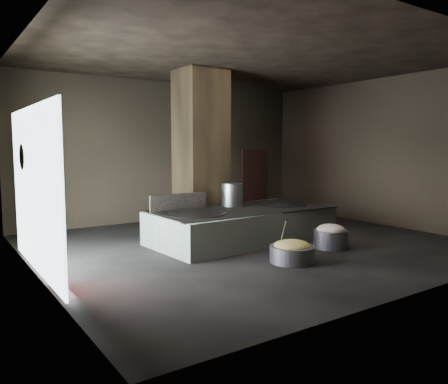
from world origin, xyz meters
TOP-DOWN VIEW (x-y plane):
  - floor at (0.00, 0.00)m, footprint 10.00×9.00m
  - ceiling at (0.00, 0.00)m, footprint 10.00×9.00m
  - back_wall at (0.00, 4.55)m, footprint 10.00×0.10m
  - front_wall at (0.00, -4.55)m, footprint 10.00×0.10m
  - left_wall at (-5.05, 0.00)m, footprint 0.10×9.00m
  - right_wall at (5.05, 0.00)m, footprint 0.10×9.00m
  - pillar at (-0.30, 1.90)m, footprint 1.20×1.20m
  - hearth_platform at (0.06, 0.42)m, footprint 4.83×2.53m
  - platform_cap at (0.06, 0.42)m, footprint 4.59×2.21m
  - wok_left at (-1.39, 0.37)m, footprint 1.48×1.48m
  - wok_left_rim at (-1.39, 0.37)m, footprint 1.51×1.51m
  - wok_right at (1.41, 0.47)m, footprint 1.38×1.38m
  - wok_right_rim at (1.41, 0.47)m, footprint 1.41×1.41m
  - stock_pot at (0.11, 0.97)m, footprint 0.57×0.57m
  - splash_guard at (-1.39, 1.17)m, footprint 1.63×0.16m
  - cook at (0.66, 2.21)m, footprint 0.72×0.63m
  - veg_basin at (-0.37, -1.89)m, footprint 1.03×1.03m
  - veg_fill at (-0.37, -1.89)m, footprint 0.77×0.77m
  - ladle at (-0.52, -1.74)m, footprint 0.15×0.36m
  - meat_basin at (1.28, -1.46)m, footprint 0.88×0.88m
  - meat_fill at (1.28, -1.46)m, footprint 0.66×0.66m
  - doorway_near at (1.20, 4.45)m, footprint 1.18×0.08m
  - doorway_near_glow at (1.35, 4.41)m, footprint 0.89×0.04m
  - doorway_far at (3.60, 4.45)m, footprint 1.18×0.08m
  - doorway_far_glow at (3.82, 4.50)m, footprint 0.82×0.04m
  - left_opening at (-4.95, 0.20)m, footprint 0.04×4.20m
  - pavilion_sliver at (-4.88, -1.10)m, footprint 0.05×0.90m
  - tree_silhouette at (-4.85, 1.30)m, footprint 0.28×1.10m

SIDE VIEW (x-z plane):
  - floor at x=0.00m, z-range -0.10..0.00m
  - veg_basin at x=-0.37m, z-range 0.00..0.35m
  - meat_basin at x=1.28m, z-range 0.00..0.44m
  - veg_fill at x=-0.37m, z-range 0.23..0.47m
  - hearth_platform at x=0.06m, z-range 0.00..0.82m
  - meat_fill at x=1.28m, z-range 0.32..0.58m
  - ladle at x=-0.52m, z-range 0.22..0.88m
  - wok_left at x=-1.39m, z-range 0.55..0.95m
  - wok_right at x=1.41m, z-range 0.56..0.94m
  - platform_cap at x=0.06m, z-range 0.80..0.83m
  - wok_left_rim at x=-1.39m, z-range 0.79..0.85m
  - wok_right_rim at x=1.41m, z-range 0.79..0.85m
  - cook at x=0.66m, z-range 0.00..1.66m
  - pavilion_sliver at x=-4.88m, z-range 0.00..1.70m
  - splash_guard at x=-1.39m, z-range 0.83..1.23m
  - doorway_near_glow at x=1.35m, z-range 0.00..2.10m
  - doorway_far_glow at x=3.82m, z-range 0.08..2.02m
  - doorway_near at x=1.20m, z-range -0.09..2.29m
  - doorway_far at x=3.60m, z-range -0.09..2.29m
  - stock_pot at x=0.11m, z-range 0.82..1.44m
  - left_opening at x=-4.95m, z-range 0.05..3.15m
  - tree_silhouette at x=-4.85m, z-range 1.65..2.75m
  - back_wall at x=0.00m, z-range 0.00..4.50m
  - front_wall at x=0.00m, z-range 0.00..4.50m
  - left_wall at x=-5.05m, z-range 0.00..4.50m
  - right_wall at x=5.05m, z-range 0.00..4.50m
  - pillar at x=-0.30m, z-range 0.00..4.50m
  - ceiling at x=0.00m, z-range 4.50..4.60m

